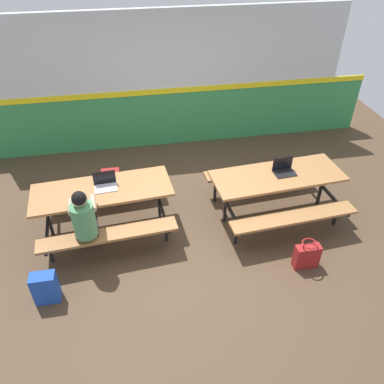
{
  "coord_description": "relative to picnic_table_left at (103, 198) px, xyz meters",
  "views": [
    {
      "loc": [
        -0.8,
        -4.32,
        4.02
      ],
      "look_at": [
        0.0,
        0.16,
        0.55
      ],
      "focal_mm": 35.82,
      "sensor_mm": 36.0,
      "label": 1
    }
  ],
  "objects": [
    {
      "name": "satchel_spare",
      "position": [
        -0.74,
        -1.22,
        -0.36
      ],
      "size": [
        0.3,
        0.22,
        0.44
      ],
      "color": "#1E47B2",
      "rests_on": "ground"
    },
    {
      "name": "ground_plane",
      "position": [
        1.3,
        -0.21,
        -0.59
      ],
      "size": [
        10.0,
        10.0,
        0.02
      ],
      "primitive_type": "cube",
      "color": "#4C3826"
    },
    {
      "name": "tote_bag_bright",
      "position": [
        2.67,
        -1.26,
        -0.38
      ],
      "size": [
        0.34,
        0.21,
        0.43
      ],
      "color": "maroon",
      "rests_on": "ground"
    },
    {
      "name": "laptop_dark",
      "position": [
        2.71,
        -0.05,
        0.21
      ],
      "size": [
        0.34,
        0.24,
        0.22
      ],
      "color": "black",
      "rests_on": "picnic_table_right"
    },
    {
      "name": "student_nearer",
      "position": [
        -0.22,
        -0.58,
        0.13
      ],
      "size": [
        0.38,
        0.53,
        1.21
      ],
      "color": "#2D2D38",
      "rests_on": "ground"
    },
    {
      "name": "backpack_dark",
      "position": [
        0.09,
        0.91,
        -0.36
      ],
      "size": [
        0.3,
        0.22,
        0.44
      ],
      "color": "maroon",
      "rests_on": "ground"
    },
    {
      "name": "picnic_table_right",
      "position": [
        2.61,
        -0.1,
        0.0
      ],
      "size": [
        2.04,
        1.7,
        0.74
      ],
      "color": "#9E6B3D",
      "rests_on": "ground"
    },
    {
      "name": "accent_backdrop",
      "position": [
        1.3,
        2.44,
        0.67
      ],
      "size": [
        8.0,
        0.14,
        2.6
      ],
      "color": "#338C4C",
      "rests_on": "ground"
    },
    {
      "name": "picnic_table_left",
      "position": [
        0.0,
        0.0,
        0.0
      ],
      "size": [
        2.04,
        1.7,
        0.74
      ],
      "color": "#9E6B3D",
      "rests_on": "ground"
    },
    {
      "name": "laptop_silver",
      "position": [
        0.06,
        0.04,
        0.21
      ],
      "size": [
        0.34,
        0.24,
        0.22
      ],
      "color": "silver",
      "rests_on": "picnic_table_left"
    }
  ]
}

